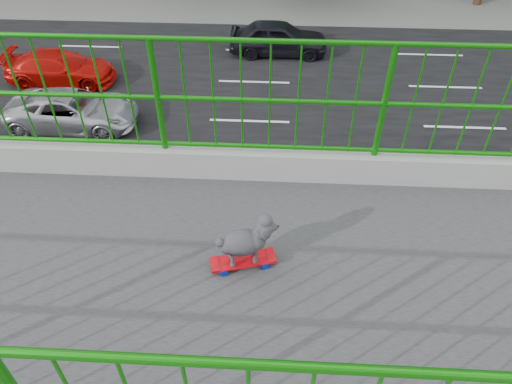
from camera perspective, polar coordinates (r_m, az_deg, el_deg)
The scene contains 8 objects.
road at distance 18.34m, azimuth -0.78°, elevation 8.38°, with size 18.00×90.00×0.02m, color black.
railing at distance 3.82m, azimuth -14.60°, elevation -8.45°, with size 3.00×24.00×1.42m.
skateboard at distance 3.94m, azimuth -1.55°, elevation -8.18°, with size 0.29×0.55×0.07m.
poodle at distance 3.76m, azimuth -1.22°, elevation -5.75°, with size 0.29×0.49×0.42m.
car_0 at distance 12.49m, azimuth -2.39°, elevation -6.41°, with size 1.85×4.59×1.56m, color #A6A5AB.
car_2 at distance 19.00m, azimuth -20.89°, elevation 9.06°, with size 2.19×4.74×1.32m, color #A6A5AB.
car_3 at distance 22.20m, azimuth -22.19°, elevation 13.46°, with size 1.83×4.49×1.30m, color #BC0C07.
car_4 at distance 23.07m, azimuth 2.67°, elevation 17.78°, with size 1.79×4.44×1.51m, color black.
Camera 1 is at (2.31, 1.08, 10.06)m, focal length 33.77 mm.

